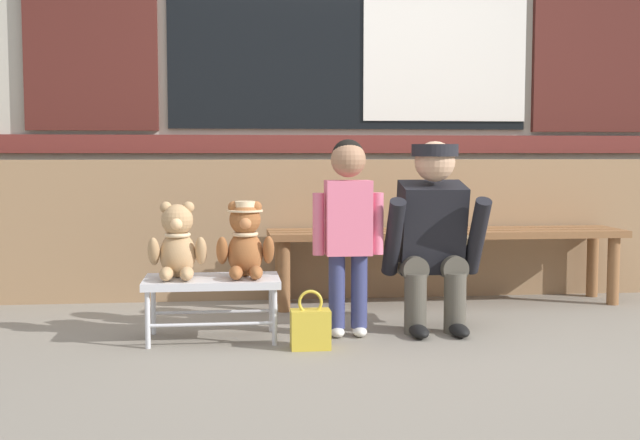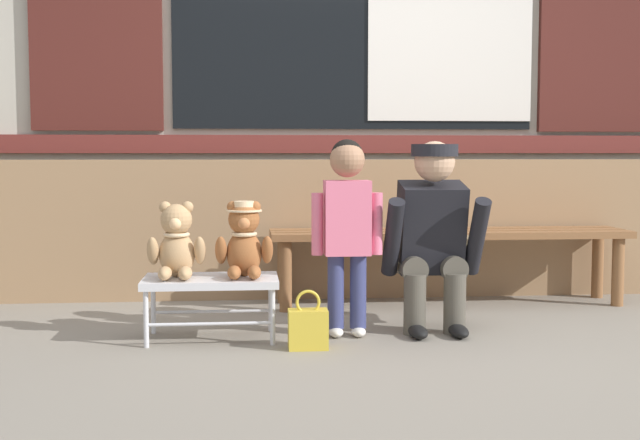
# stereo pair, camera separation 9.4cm
# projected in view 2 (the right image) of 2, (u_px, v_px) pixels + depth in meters

# --- Properties ---
(ground_plane) EXTENTS (60.00, 60.00, 0.00)m
(ground_plane) POSITION_uv_depth(u_px,v_px,m) (406.00, 348.00, 3.80)
(ground_plane) COLOR gray
(brick_low_wall) EXTENTS (6.42, 0.25, 0.85)m
(brick_low_wall) POSITION_uv_depth(u_px,v_px,m) (363.00, 228.00, 5.18)
(brick_low_wall) COLOR #997551
(brick_low_wall) RESTS_ON ground
(shop_facade) EXTENTS (6.55, 0.26, 3.53)m
(shop_facade) POSITION_uv_depth(u_px,v_px,m) (353.00, 22.00, 5.59)
(shop_facade) COLOR #B7B2A3
(shop_facade) RESTS_ON ground
(wooden_bench_long) EXTENTS (2.10, 0.40, 0.44)m
(wooden_bench_long) POSITION_uv_depth(u_px,v_px,m) (449.00, 241.00, 4.87)
(wooden_bench_long) COLOR brown
(wooden_bench_long) RESTS_ON ground
(small_display_bench) EXTENTS (0.64, 0.36, 0.30)m
(small_display_bench) POSITION_uv_depth(u_px,v_px,m) (211.00, 284.00, 3.96)
(small_display_bench) COLOR silver
(small_display_bench) RESTS_ON ground
(teddy_bear_plain) EXTENTS (0.28, 0.26, 0.36)m
(teddy_bear_plain) POSITION_uv_depth(u_px,v_px,m) (176.00, 243.00, 3.93)
(teddy_bear_plain) COLOR tan
(teddy_bear_plain) RESTS_ON small_display_bench
(teddy_bear_with_hat) EXTENTS (0.28, 0.27, 0.36)m
(teddy_bear_with_hat) POSITION_uv_depth(u_px,v_px,m) (244.00, 241.00, 3.96)
(teddy_bear_with_hat) COLOR #93562D
(teddy_bear_with_hat) RESTS_ON small_display_bench
(child_standing) EXTENTS (0.35, 0.18, 0.96)m
(child_standing) POSITION_uv_depth(u_px,v_px,m) (347.00, 215.00, 4.00)
(child_standing) COLOR navy
(child_standing) RESTS_ON ground
(adult_crouching) EXTENTS (0.50, 0.49, 0.95)m
(adult_crouching) POSITION_uv_depth(u_px,v_px,m) (434.00, 236.00, 4.13)
(adult_crouching) COLOR #4C473D
(adult_crouching) RESTS_ON ground
(handbag_on_ground) EXTENTS (0.18, 0.11, 0.27)m
(handbag_on_ground) POSITION_uv_depth(u_px,v_px,m) (308.00, 328.00, 3.77)
(handbag_on_ground) COLOR gold
(handbag_on_ground) RESTS_ON ground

